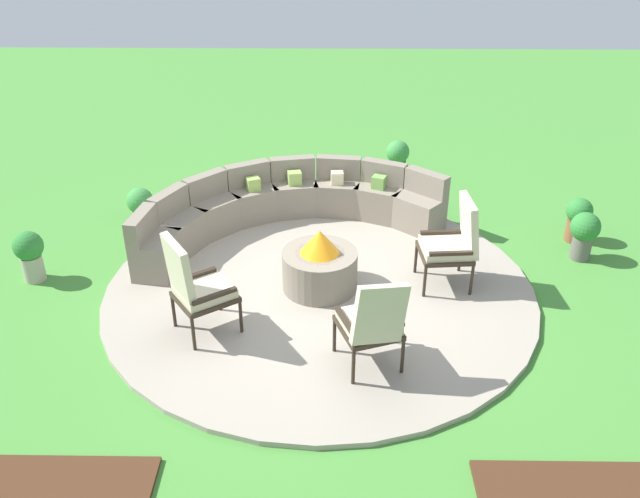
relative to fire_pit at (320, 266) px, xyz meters
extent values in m
plane|color=#478C38|center=(0.00, 0.00, -0.35)|extent=(24.00, 24.00, 0.00)
cylinder|color=#9E9384|center=(0.00, 0.00, -0.32)|extent=(4.93, 4.93, 0.06)
cylinder|color=gray|center=(0.00, 0.00, -0.06)|extent=(0.86, 0.86, 0.46)
cylinder|color=black|center=(0.00, 0.00, 0.14)|extent=(0.56, 0.56, 0.06)
cone|color=orange|center=(0.00, 0.00, 0.31)|extent=(0.45, 0.45, 0.28)
cube|color=gray|center=(1.29, 1.47, -0.06)|extent=(0.75, 0.74, 0.46)
cube|color=gray|center=(1.39, 1.58, 0.33)|extent=(0.56, 0.52, 0.31)
cube|color=gray|center=(0.79, 1.79, -0.06)|extent=(0.74, 0.66, 0.46)
cube|color=gray|center=(0.85, 1.92, 0.33)|extent=(0.62, 0.39, 0.31)
cube|color=gray|center=(0.21, 1.95, -0.06)|extent=(0.65, 0.51, 0.46)
cube|color=gray|center=(0.23, 2.09, 0.33)|extent=(0.62, 0.23, 0.31)
cube|color=gray|center=(-0.38, 1.92, -0.06)|extent=(0.68, 0.56, 0.46)
cube|color=gray|center=(-0.41, 2.06, 0.33)|extent=(0.63, 0.28, 0.31)
cube|color=gray|center=(-0.94, 1.72, -0.06)|extent=(0.75, 0.69, 0.46)
cube|color=gray|center=(-1.01, 1.84, 0.33)|extent=(0.61, 0.43, 0.31)
cube|color=gray|center=(-1.41, 1.36, -0.06)|extent=(0.75, 0.75, 0.46)
cube|color=gray|center=(-1.52, 1.46, 0.33)|extent=(0.54, 0.55, 0.31)
cube|color=gray|center=(-1.75, 0.87, -0.06)|extent=(0.67, 0.75, 0.46)
cube|color=gray|center=(-1.88, 0.93, 0.33)|extent=(0.41, 0.62, 0.31)
cube|color=gray|center=(-1.93, 0.30, -0.06)|extent=(0.54, 0.67, 0.46)
cube|color=gray|center=(-2.08, 0.32, 0.33)|extent=(0.25, 0.63, 0.31)
cube|color=#70A34C|center=(0.77, 1.75, 0.26)|extent=(0.22, 0.20, 0.17)
cube|color=beige|center=(0.21, 1.90, 0.26)|extent=(0.18, 0.15, 0.17)
cube|color=#93B756|center=(-0.37, 1.87, 0.26)|extent=(0.21, 0.19, 0.18)
cube|color=#93B756|center=(-0.92, 1.67, 0.26)|extent=(0.21, 0.20, 0.17)
cylinder|color=#2D2319|center=(-1.08, -0.48, -0.10)|extent=(0.04, 0.04, 0.38)
cylinder|color=#2D2319|center=(-0.80, -0.88, -0.10)|extent=(0.04, 0.04, 0.38)
cylinder|color=#2D2319|center=(-1.52, -0.79, -0.10)|extent=(0.04, 0.04, 0.38)
cylinder|color=#2D2319|center=(-1.24, -1.18, -0.10)|extent=(0.04, 0.04, 0.38)
cube|color=#2D2319|center=(-1.16, -0.83, 0.12)|extent=(0.77, 0.75, 0.05)
cube|color=beige|center=(-1.16, -0.83, 0.19)|extent=(0.70, 0.69, 0.09)
cube|color=beige|center=(-1.36, -0.97, 0.49)|extent=(0.37, 0.52, 0.74)
cube|color=#2D2319|center=(-1.29, -0.64, 0.25)|extent=(0.43, 0.32, 0.04)
cube|color=#2D2319|center=(-1.03, -1.02, 0.25)|extent=(0.43, 0.32, 0.04)
cylinder|color=#2D2319|center=(0.16, -1.18, -0.10)|extent=(0.04, 0.04, 0.38)
cylinder|color=#2D2319|center=(0.64, -1.01, -0.10)|extent=(0.04, 0.04, 0.38)
cylinder|color=#2D2319|center=(0.34, -1.67, -0.10)|extent=(0.04, 0.04, 0.38)
cylinder|color=#2D2319|center=(0.81, -1.50, -0.10)|extent=(0.04, 0.04, 0.38)
cube|color=#2D2319|center=(0.49, -1.34, 0.12)|extent=(0.69, 0.70, 0.05)
cube|color=beige|center=(0.49, -1.34, 0.19)|extent=(0.64, 0.65, 0.09)
cube|color=beige|center=(0.57, -1.56, 0.43)|extent=(0.55, 0.29, 0.64)
cube|color=#2D2319|center=(0.26, -1.42, 0.25)|extent=(0.20, 0.46, 0.04)
cube|color=#2D2319|center=(0.71, -1.26, 0.25)|extent=(0.20, 0.46, 0.04)
cylinder|color=#2D2319|center=(1.18, -0.17, -0.10)|extent=(0.04, 0.04, 0.38)
cylinder|color=#2D2319|center=(1.14, 0.34, -0.10)|extent=(0.04, 0.04, 0.38)
cylinder|color=#2D2319|center=(1.71, -0.13, -0.10)|extent=(0.04, 0.04, 0.38)
cylinder|color=#2D2319|center=(1.67, 0.39, -0.10)|extent=(0.04, 0.04, 0.38)
cube|color=#2D2319|center=(1.42, 0.11, 0.12)|extent=(0.61, 0.60, 0.05)
cube|color=beige|center=(1.42, 0.11, 0.19)|extent=(0.56, 0.55, 0.09)
cube|color=beige|center=(1.67, 0.13, 0.46)|extent=(0.20, 0.53, 0.65)
cube|color=#2D2319|center=(1.44, -0.14, 0.25)|extent=(0.49, 0.09, 0.04)
cube|color=#2D2319|center=(1.40, 0.35, 0.25)|extent=(0.49, 0.09, 0.04)
cylinder|color=#605B56|center=(1.16, 3.29, -0.20)|extent=(0.27, 0.27, 0.29)
sphere|color=#3D8E42|center=(1.16, 3.29, 0.09)|extent=(0.36, 0.36, 0.36)
cylinder|color=#605B56|center=(-2.45, 1.61, -0.23)|extent=(0.25, 0.25, 0.24)
sphere|color=#3D8E42|center=(-2.45, 1.61, 0.03)|extent=(0.36, 0.36, 0.36)
cylinder|color=brown|center=(3.34, 1.28, -0.20)|extent=(0.26, 0.26, 0.29)
sphere|color=#2D7A33|center=(3.34, 1.28, 0.08)|extent=(0.34, 0.34, 0.34)
cylinder|color=#A89E8E|center=(-3.40, 0.21, -0.19)|extent=(0.25, 0.25, 0.32)
sphere|color=#2D7A33|center=(-3.40, 0.21, 0.11)|extent=(0.35, 0.35, 0.35)
sphere|color=yellow|center=(-3.36, 0.21, 0.17)|extent=(0.11, 0.11, 0.11)
cylinder|color=#605B56|center=(3.26, 0.81, -0.19)|extent=(0.25, 0.25, 0.31)
sphere|color=#2D7A33|center=(3.26, 0.81, 0.09)|extent=(0.37, 0.37, 0.37)
camera|label=1|loc=(0.10, -6.58, 3.95)|focal=37.90mm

